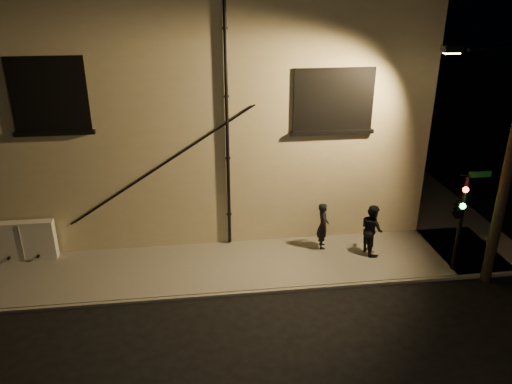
{
  "coord_description": "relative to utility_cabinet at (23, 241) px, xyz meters",
  "views": [
    {
      "loc": [
        -2.86,
        -12.24,
        8.48
      ],
      "look_at": [
        -1.03,
        1.8,
        2.46
      ],
      "focal_mm": 35.0,
      "sensor_mm": 36.0,
      "label": 1
    }
  ],
  "objects": [
    {
      "name": "ground",
      "position": [
        8.46,
        -2.7,
        -0.79
      ],
      "size": [
        90.0,
        90.0,
        0.0
      ],
      "primitive_type": "plane",
      "color": "black"
    },
    {
      "name": "sidewalk",
      "position": [
        9.69,
        1.69,
        -0.73
      ],
      "size": [
        21.0,
        16.0,
        0.12
      ],
      "color": "#65635B",
      "rests_on": "ground"
    },
    {
      "name": "building",
      "position": [
        5.47,
        6.29,
        3.62
      ],
      "size": [
        16.2,
        12.23,
        8.8
      ],
      "color": "#C5B78E",
      "rests_on": "ground"
    },
    {
      "name": "utility_cabinet",
      "position": [
        0.0,
        0.0,
        0.0
      ],
      "size": [
        2.02,
        0.34,
        1.33
      ],
      "primitive_type": "cube",
      "color": "silver",
      "rests_on": "sidewalk"
    },
    {
      "name": "pedestrian_a",
      "position": [
        9.74,
        -0.46,
        0.14
      ],
      "size": [
        0.46,
        0.63,
        1.61
      ],
      "primitive_type": "imported",
      "rotation": [
        0.0,
        0.0,
        1.43
      ],
      "color": "black",
      "rests_on": "sidewalk"
    },
    {
      "name": "pedestrian_b",
      "position": [
        11.24,
        -1.02,
        0.19
      ],
      "size": [
        0.79,
        0.94,
        1.71
      ],
      "primitive_type": "imported",
      "rotation": [
        0.0,
        0.0,
        1.76
      ],
      "color": "black",
      "rests_on": "sidewalk"
    },
    {
      "name": "traffic_signal",
      "position": [
        13.28,
        -2.46,
        1.51
      ],
      "size": [
        1.27,
        1.91,
        3.24
      ],
      "color": "black",
      "rests_on": "sidewalk"
    },
    {
      "name": "streetlamp_pole",
      "position": [
        14.2,
        -2.84,
        3.12
      ],
      "size": [
        2.03,
        1.39,
        7.38
      ],
      "color": "black",
      "rests_on": "ground"
    }
  ]
}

